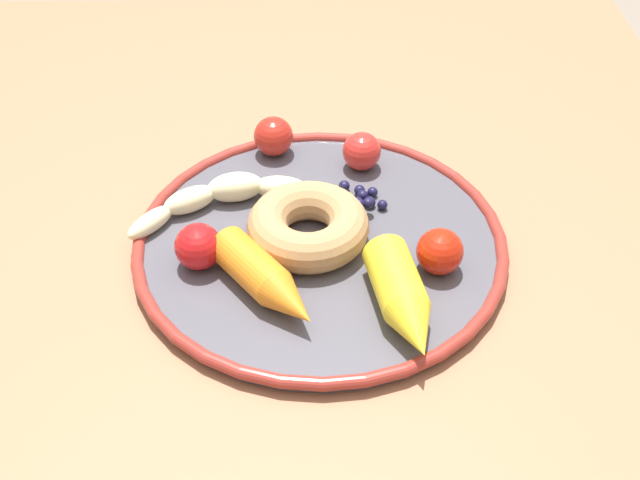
% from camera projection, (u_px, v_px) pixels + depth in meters
% --- Properties ---
extents(dining_table, '(1.14, 0.92, 0.75)m').
position_uv_depth(dining_table, '(303.00, 321.00, 0.81)').
color(dining_table, '#9A6848').
rests_on(dining_table, ground_plane).
extents(plate, '(0.36, 0.36, 0.02)m').
position_uv_depth(plate, '(320.00, 242.00, 0.76)').
color(plate, '#4F4D56').
rests_on(plate, dining_table).
extents(banana, '(0.10, 0.22, 0.03)m').
position_uv_depth(banana, '(237.00, 196.00, 0.79)').
color(banana, '#F1EBB1').
rests_on(banana, plate).
extents(carrot_orange, '(0.12, 0.11, 0.04)m').
position_uv_depth(carrot_orange, '(266.00, 281.00, 0.69)').
color(carrot_orange, orange).
rests_on(carrot_orange, plate).
extents(carrot_yellow, '(0.13, 0.06, 0.04)m').
position_uv_depth(carrot_yellow, '(403.00, 300.00, 0.67)').
color(carrot_yellow, yellow).
rests_on(carrot_yellow, plate).
extents(donut, '(0.14, 0.14, 0.04)m').
position_uv_depth(donut, '(308.00, 226.00, 0.75)').
color(donut, tan).
rests_on(donut, plate).
extents(blueberry_pile, '(0.05, 0.06, 0.02)m').
position_uv_depth(blueberry_pile, '(360.00, 199.00, 0.80)').
color(blueberry_pile, '#191638').
rests_on(blueberry_pile, plate).
extents(tomato_near, '(0.04, 0.04, 0.04)m').
position_uv_depth(tomato_near, '(198.00, 247.00, 0.72)').
color(tomato_near, red).
rests_on(tomato_near, plate).
extents(tomato_mid, '(0.04, 0.04, 0.04)m').
position_uv_depth(tomato_mid, '(273.00, 136.00, 0.85)').
color(tomato_mid, red).
rests_on(tomato_mid, plate).
extents(tomato_far, '(0.04, 0.04, 0.04)m').
position_uv_depth(tomato_far, '(362.00, 151.00, 0.83)').
color(tomato_far, red).
rests_on(tomato_far, plate).
extents(tomato_extra, '(0.04, 0.04, 0.04)m').
position_uv_depth(tomato_extra, '(440.00, 251.00, 0.72)').
color(tomato_extra, red).
rests_on(tomato_extra, plate).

